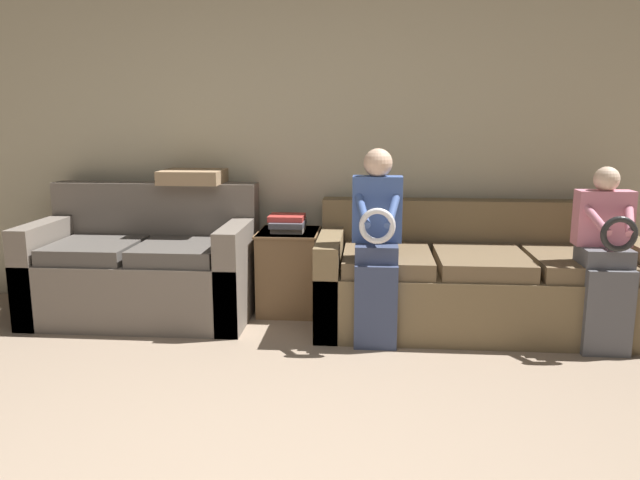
{
  "coord_description": "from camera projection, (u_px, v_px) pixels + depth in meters",
  "views": [
    {
      "loc": [
        0.48,
        -1.83,
        1.45
      ],
      "look_at": [
        0.19,
        1.76,
        0.73
      ],
      "focal_mm": 35.0,
      "sensor_mm": 36.0,
      "label": 1
    }
  ],
  "objects": [
    {
      "name": "wall_back",
      "position": [
        309.0,
        139.0,
        4.75
      ],
      "size": [
        7.29,
        0.06,
        2.55
      ],
      "color": "#BCB293",
      "rests_on": "ground_plane"
    },
    {
      "name": "side_shelf",
      "position": [
        289.0,
        270.0,
        4.66
      ],
      "size": [
        0.45,
        0.51,
        0.61
      ],
      "color": "brown",
      "rests_on": "ground_plane"
    },
    {
      "name": "couch_side",
      "position": [
        146.0,
        269.0,
        4.55
      ],
      "size": [
        1.56,
        0.86,
        0.95
      ],
      "color": "#70665B",
      "rests_on": "ground_plane"
    },
    {
      "name": "book_stack",
      "position": [
        288.0,
        223.0,
        4.58
      ],
      "size": [
        0.26,
        0.31,
        0.12
      ],
      "color": "gray",
      "rests_on": "side_shelf"
    },
    {
      "name": "child_left_seated",
      "position": [
        377.0,
        238.0,
        3.95
      ],
      "size": [
        0.32,
        0.38,
        1.24
      ],
      "color": "#384260",
      "rests_on": "ground_plane"
    },
    {
      "name": "child_right_seated",
      "position": [
        606.0,
        253.0,
        3.84
      ],
      "size": [
        0.34,
        0.37,
        1.14
      ],
      "color": "#56565B",
      "rests_on": "ground_plane"
    },
    {
      "name": "throw_pillow",
      "position": [
        194.0,
        176.0,
        4.68
      ],
      "size": [
        0.45,
        0.45,
        0.1
      ],
      "color": "#A38460",
      "rests_on": "couch_side"
    },
    {
      "name": "couch_main",
      "position": [
        476.0,
        282.0,
        4.36
      ],
      "size": [
        2.2,
        0.97,
        0.84
      ],
      "color": "brown",
      "rests_on": "ground_plane"
    }
  ]
}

